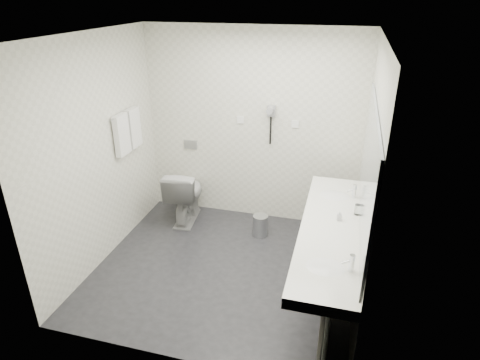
% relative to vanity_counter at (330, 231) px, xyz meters
% --- Properties ---
extents(floor, '(2.80, 2.80, 0.00)m').
position_rel_vanity_counter_xyz_m(floor, '(-1.12, 0.20, -0.80)').
color(floor, '#25252A').
rests_on(floor, ground).
extents(ceiling, '(2.80, 2.80, 0.00)m').
position_rel_vanity_counter_xyz_m(ceiling, '(-1.12, 0.20, 1.70)').
color(ceiling, white).
rests_on(ceiling, wall_back).
extents(wall_back, '(2.80, 0.00, 2.80)m').
position_rel_vanity_counter_xyz_m(wall_back, '(-1.12, 1.50, 0.45)').
color(wall_back, white).
rests_on(wall_back, floor).
extents(wall_front, '(2.80, 0.00, 2.80)m').
position_rel_vanity_counter_xyz_m(wall_front, '(-1.12, -1.10, 0.45)').
color(wall_front, white).
rests_on(wall_front, floor).
extents(wall_left, '(0.00, 2.60, 2.60)m').
position_rel_vanity_counter_xyz_m(wall_left, '(-2.52, 0.20, 0.45)').
color(wall_left, white).
rests_on(wall_left, floor).
extents(wall_right, '(0.00, 2.60, 2.60)m').
position_rel_vanity_counter_xyz_m(wall_right, '(0.27, 0.20, 0.45)').
color(wall_right, white).
rests_on(wall_right, floor).
extents(vanity_counter, '(0.55, 2.20, 0.10)m').
position_rel_vanity_counter_xyz_m(vanity_counter, '(0.00, 0.00, 0.00)').
color(vanity_counter, white).
rests_on(vanity_counter, floor).
extents(vanity_panel, '(0.03, 2.15, 0.75)m').
position_rel_vanity_counter_xyz_m(vanity_panel, '(0.02, 0.00, -0.42)').
color(vanity_panel, '#9B9792').
rests_on(vanity_panel, floor).
extents(vanity_post_near, '(0.06, 0.06, 0.75)m').
position_rel_vanity_counter_xyz_m(vanity_post_near, '(0.05, -1.04, -0.42)').
color(vanity_post_near, silver).
rests_on(vanity_post_near, floor).
extents(vanity_post_far, '(0.06, 0.06, 0.75)m').
position_rel_vanity_counter_xyz_m(vanity_post_far, '(0.05, 1.04, -0.42)').
color(vanity_post_far, silver).
rests_on(vanity_post_far, floor).
extents(mirror, '(0.02, 2.20, 1.05)m').
position_rel_vanity_counter_xyz_m(mirror, '(0.26, 0.00, 0.65)').
color(mirror, '#B2BCC6').
rests_on(mirror, wall_right).
extents(basin_near, '(0.40, 0.31, 0.05)m').
position_rel_vanity_counter_xyz_m(basin_near, '(0.00, -0.65, 0.04)').
color(basin_near, white).
rests_on(basin_near, vanity_counter).
extents(basin_far, '(0.40, 0.31, 0.05)m').
position_rel_vanity_counter_xyz_m(basin_far, '(0.00, 0.65, 0.04)').
color(basin_far, white).
rests_on(basin_far, vanity_counter).
extents(faucet_near, '(0.04, 0.04, 0.15)m').
position_rel_vanity_counter_xyz_m(faucet_near, '(0.19, -0.65, 0.12)').
color(faucet_near, silver).
rests_on(faucet_near, vanity_counter).
extents(faucet_far, '(0.04, 0.04, 0.15)m').
position_rel_vanity_counter_xyz_m(faucet_far, '(0.19, 0.65, 0.12)').
color(faucet_far, silver).
rests_on(faucet_far, vanity_counter).
extents(soap_bottle_a, '(0.05, 0.05, 0.10)m').
position_rel_vanity_counter_xyz_m(soap_bottle_a, '(0.07, 0.13, 0.10)').
color(soap_bottle_a, white).
rests_on(soap_bottle_a, vanity_counter).
extents(glass_left, '(0.08, 0.08, 0.11)m').
position_rel_vanity_counter_xyz_m(glass_left, '(0.23, 0.29, 0.10)').
color(glass_left, silver).
rests_on(glass_left, vanity_counter).
extents(toilet, '(0.50, 0.78, 0.75)m').
position_rel_vanity_counter_xyz_m(toilet, '(-1.94, 1.13, -0.42)').
color(toilet, white).
rests_on(toilet, floor).
extents(flush_plate, '(0.18, 0.02, 0.12)m').
position_rel_vanity_counter_xyz_m(flush_plate, '(-1.98, 1.49, 0.15)').
color(flush_plate, '#B2B5BA').
rests_on(flush_plate, wall_back).
extents(pedal_bin, '(0.24, 0.24, 0.27)m').
position_rel_vanity_counter_xyz_m(pedal_bin, '(-0.88, 0.99, -0.67)').
color(pedal_bin, '#B2B5BA').
rests_on(pedal_bin, floor).
extents(bin_lid, '(0.19, 0.19, 0.02)m').
position_rel_vanity_counter_xyz_m(bin_lid, '(-0.88, 0.99, -0.53)').
color(bin_lid, '#B2B5BA').
rests_on(bin_lid, pedal_bin).
extents(towel_rail, '(0.02, 0.62, 0.02)m').
position_rel_vanity_counter_xyz_m(towel_rail, '(-2.47, 0.75, 0.75)').
color(towel_rail, silver).
rests_on(towel_rail, wall_left).
extents(towel_near, '(0.07, 0.24, 0.48)m').
position_rel_vanity_counter_xyz_m(towel_near, '(-2.46, 0.61, 0.53)').
color(towel_near, white).
rests_on(towel_near, towel_rail).
extents(towel_far, '(0.07, 0.24, 0.48)m').
position_rel_vanity_counter_xyz_m(towel_far, '(-2.46, 0.89, 0.53)').
color(towel_far, white).
rests_on(towel_far, towel_rail).
extents(dryer_cradle, '(0.10, 0.04, 0.14)m').
position_rel_vanity_counter_xyz_m(dryer_cradle, '(-0.88, 1.47, 0.70)').
color(dryer_cradle, '#96969B').
rests_on(dryer_cradle, wall_back).
extents(dryer_barrel, '(0.08, 0.14, 0.08)m').
position_rel_vanity_counter_xyz_m(dryer_barrel, '(-0.88, 1.40, 0.73)').
color(dryer_barrel, '#96969B').
rests_on(dryer_barrel, dryer_cradle).
extents(dryer_cord, '(0.02, 0.02, 0.35)m').
position_rel_vanity_counter_xyz_m(dryer_cord, '(-0.88, 1.46, 0.45)').
color(dryer_cord, black).
rests_on(dryer_cord, dryer_cradle).
extents(switch_plate_a, '(0.09, 0.02, 0.09)m').
position_rel_vanity_counter_xyz_m(switch_plate_a, '(-1.27, 1.49, 0.55)').
color(switch_plate_a, white).
rests_on(switch_plate_a, wall_back).
extents(switch_plate_b, '(0.09, 0.02, 0.09)m').
position_rel_vanity_counter_xyz_m(switch_plate_b, '(-0.57, 1.49, 0.55)').
color(switch_plate_b, white).
rests_on(switch_plate_b, wall_back).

